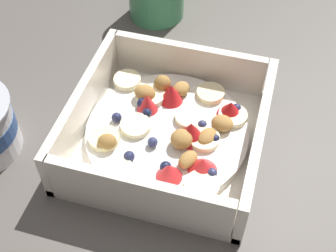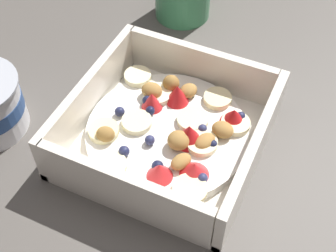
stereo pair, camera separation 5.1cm
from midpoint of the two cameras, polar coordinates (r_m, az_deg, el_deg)
The scene contains 2 objects.
ground_plane at distance 0.54m, azimuth 3.19°, elevation -1.15°, with size 2.40×2.40×0.00m, color #56514C.
fruit_bowl at distance 0.52m, azimuth 3.01°, elevation -0.85°, with size 0.21×0.21×0.06m.
Camera 2 is at (-0.31, -0.14, 0.42)m, focal length 49.42 mm.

